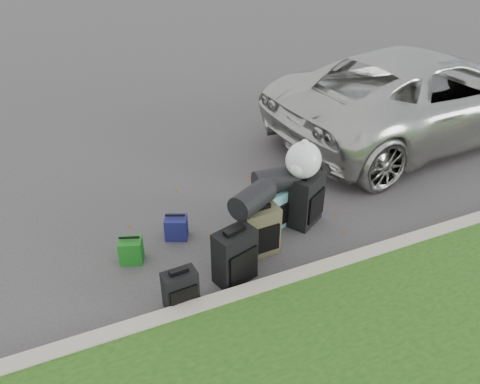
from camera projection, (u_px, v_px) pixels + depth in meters
name	position (u px, v px, depth m)	size (l,w,h in m)	color
ground	(254.00, 235.00, 5.90)	(120.00, 120.00, 0.00)	#383535
curb	(293.00, 280.00, 5.08)	(120.00, 0.18, 0.15)	#9E937F
suv	(422.00, 95.00, 8.07)	(2.53, 5.49, 1.53)	#B7B7B2
suitcase_small_black	(180.00, 289.00, 4.75)	(0.35, 0.19, 0.44)	black
suitcase_large_black_left	(235.00, 256.00, 5.04)	(0.44, 0.27, 0.64)	black
suitcase_olive	(259.00, 231.00, 5.46)	(0.45, 0.28, 0.62)	#363421
suitcase_teal	(274.00, 210.00, 5.92)	(0.36, 0.22, 0.52)	teal
suitcase_large_black_right	(306.00, 200.00, 5.96)	(0.46, 0.28, 0.69)	black
tote_green	(131.00, 251.00, 5.40)	(0.26, 0.21, 0.29)	#176819
tote_navy	(176.00, 228.00, 5.79)	(0.27, 0.21, 0.29)	navy
duffel_left	(252.00, 199.00, 5.19)	(0.29, 0.29, 0.54)	black
duffel_right	(276.00, 180.00, 5.74)	(0.30, 0.30, 0.54)	black
trash_bag	(303.00, 160.00, 5.67)	(0.44, 0.44, 0.44)	white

